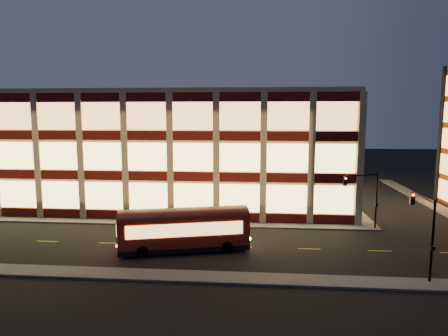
{
  "coord_description": "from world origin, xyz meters",
  "views": [
    {
      "loc": [
        11.49,
        -40.21,
        11.71
      ],
      "look_at": [
        7.28,
        8.0,
        5.18
      ],
      "focal_mm": 32.0,
      "sensor_mm": 36.0,
      "label": 1
    }
  ],
  "objects": [
    {
      "name": "office_building",
      "position": [
        -2.91,
        16.91,
        7.25
      ],
      "size": [
        50.45,
        30.45,
        14.5
      ],
      "color": "tan",
      "rests_on": "ground"
    },
    {
      "name": "sidewalk_near",
      "position": [
        0.0,
        -13.0,
        0.07
      ],
      "size": [
        100.0,
        2.0,
        0.15
      ],
      "primitive_type": "cube",
      "color": "#514F4C",
      "rests_on": "ground"
    },
    {
      "name": "traffic_signal_far",
      "position": [
        22.21,
        0.24,
        4.11
      ],
      "size": [
        3.79,
        1.87,
        6.0
      ],
      "color": "black",
      "rests_on": "ground"
    },
    {
      "name": "sidewalk_tower_west",
      "position": [
        34.0,
        17.0,
        0.07
      ],
      "size": [
        2.0,
        30.0,
        0.15
      ],
      "primitive_type": "cube",
      "color": "#514F4C",
      "rests_on": "ground"
    },
    {
      "name": "sidewalk_office_south",
      "position": [
        -3.0,
        1.0,
        0.07
      ],
      "size": [
        54.0,
        2.0,
        0.15
      ],
      "primitive_type": "cube",
      "color": "#514F4C",
      "rests_on": "ground"
    },
    {
      "name": "sidewalk_office_east",
      "position": [
        23.0,
        17.0,
        0.07
      ],
      "size": [
        2.0,
        30.0,
        0.15
      ],
      "primitive_type": "cube",
      "color": "#514F4C",
      "rests_on": "ground"
    },
    {
      "name": "ground",
      "position": [
        0.0,
        0.0,
        0.0
      ],
      "size": [
        200.0,
        200.0,
        0.0
      ],
      "primitive_type": "plane",
      "color": "black",
      "rests_on": "ground"
    },
    {
      "name": "traffic_signal_near",
      "position": [
        23.5,
        -11.03,
        4.13
      ],
      "size": [
        0.32,
        4.45,
        6.0
      ],
      "color": "black",
      "rests_on": "ground"
    },
    {
      "name": "trolley_bus",
      "position": [
        5.15,
        -7.25,
        2.07
      ],
      "size": [
        11.37,
        5.5,
        3.74
      ],
      "rotation": [
        0.0,
        0.0,
        0.26
      ],
      "color": "maroon",
      "rests_on": "ground"
    }
  ]
}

